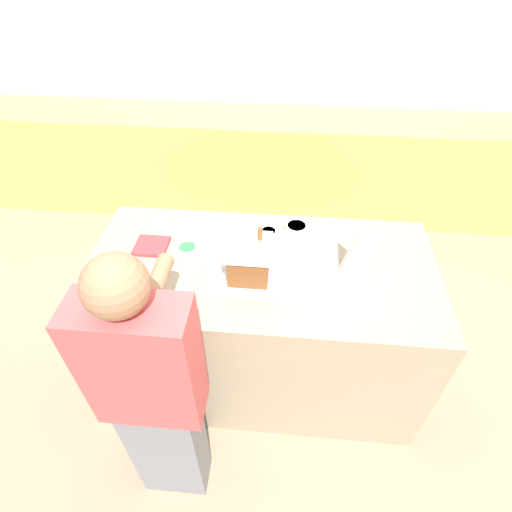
{
  "coord_description": "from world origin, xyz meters",
  "views": [
    {
      "loc": [
        0.11,
        -1.51,
        2.39
      ],
      "look_at": [
        -0.03,
        0.0,
        1.02
      ],
      "focal_mm": 28.0,
      "sensor_mm": 36.0,
      "label": 1
    }
  ],
  "objects_px": {
    "candy_bowl_far_right": "(296,228)",
    "person": "(154,398)",
    "gingerbread_house": "(249,259)",
    "candy_bowl_near_tray_right": "(188,250)",
    "candy_bowl_far_left": "(268,234)",
    "candy_bowl_center_rear": "(159,221)",
    "cookbook": "(152,246)",
    "baking_tray": "(249,277)",
    "decorative_tree": "(359,246)"
  },
  "relations": [
    {
      "from": "candy_bowl_far_right",
      "to": "person",
      "type": "distance_m",
      "value": 1.17
    },
    {
      "from": "gingerbread_house",
      "to": "candy_bowl_near_tray_right",
      "type": "bearing_deg",
      "value": 156.53
    },
    {
      "from": "candy_bowl_far_right",
      "to": "candy_bowl_far_left",
      "type": "xyz_separation_m",
      "value": [
        -0.16,
        -0.07,
        0.0
      ]
    },
    {
      "from": "candy_bowl_near_tray_right",
      "to": "candy_bowl_far_right",
      "type": "xyz_separation_m",
      "value": [
        0.58,
        0.24,
        -0.0
      ]
    },
    {
      "from": "candy_bowl_far_left",
      "to": "gingerbread_house",
      "type": "bearing_deg",
      "value": -102.93
    },
    {
      "from": "candy_bowl_far_left",
      "to": "person",
      "type": "height_order",
      "value": "person"
    },
    {
      "from": "candy_bowl_near_tray_right",
      "to": "candy_bowl_far_right",
      "type": "relative_size",
      "value": 0.87
    },
    {
      "from": "gingerbread_house",
      "to": "person",
      "type": "relative_size",
      "value": 0.18
    },
    {
      "from": "candy_bowl_center_rear",
      "to": "person",
      "type": "relative_size",
      "value": 0.07
    },
    {
      "from": "candy_bowl_near_tray_right",
      "to": "person",
      "type": "relative_size",
      "value": 0.07
    },
    {
      "from": "cookbook",
      "to": "person",
      "type": "distance_m",
      "value": 0.84
    },
    {
      "from": "candy_bowl_far_right",
      "to": "person",
      "type": "xyz_separation_m",
      "value": [
        -0.56,
        -1.01,
        -0.15
      ]
    },
    {
      "from": "baking_tray",
      "to": "candy_bowl_center_rear",
      "type": "height_order",
      "value": "candy_bowl_center_rear"
    },
    {
      "from": "candy_bowl_center_rear",
      "to": "candy_bowl_far_right",
      "type": "relative_size",
      "value": 0.83
    },
    {
      "from": "gingerbread_house",
      "to": "candy_bowl_far_left",
      "type": "distance_m",
      "value": 0.35
    },
    {
      "from": "candy_bowl_far_right",
      "to": "candy_bowl_center_rear",
      "type": "bearing_deg",
      "value": -178.85
    },
    {
      "from": "gingerbread_house",
      "to": "candy_bowl_center_rear",
      "type": "bearing_deg",
      "value": 146.16
    },
    {
      "from": "gingerbread_house",
      "to": "person",
      "type": "xyz_separation_m",
      "value": [
        -0.33,
        -0.62,
        -0.25
      ]
    },
    {
      "from": "cookbook",
      "to": "person",
      "type": "xyz_separation_m",
      "value": [
        0.22,
        -0.8,
        -0.13
      ]
    },
    {
      "from": "candy_bowl_far_right",
      "to": "gingerbread_house",
      "type": "bearing_deg",
      "value": -120.15
    },
    {
      "from": "cookbook",
      "to": "person",
      "type": "height_order",
      "value": "person"
    },
    {
      "from": "candy_bowl_near_tray_right",
      "to": "cookbook",
      "type": "xyz_separation_m",
      "value": [
        -0.21,
        0.03,
        -0.02
      ]
    },
    {
      "from": "decorative_tree",
      "to": "candy_bowl_near_tray_right",
      "type": "distance_m",
      "value": 0.89
    },
    {
      "from": "candy_bowl_near_tray_right",
      "to": "cookbook",
      "type": "distance_m",
      "value": 0.21
    },
    {
      "from": "baking_tray",
      "to": "candy_bowl_center_rear",
      "type": "relative_size",
      "value": 3.97
    },
    {
      "from": "candy_bowl_far_right",
      "to": "candy_bowl_far_left",
      "type": "height_order",
      "value": "candy_bowl_far_left"
    },
    {
      "from": "candy_bowl_far_right",
      "to": "baking_tray",
      "type": "bearing_deg",
      "value": -120.17
    },
    {
      "from": "baking_tray",
      "to": "candy_bowl_far_left",
      "type": "relative_size",
      "value": 4.44
    },
    {
      "from": "candy_bowl_far_right",
      "to": "cookbook",
      "type": "relative_size",
      "value": 0.72
    },
    {
      "from": "person",
      "to": "cookbook",
      "type": "bearing_deg",
      "value": 105.48
    },
    {
      "from": "gingerbread_house",
      "to": "candy_bowl_far_right",
      "type": "distance_m",
      "value": 0.47
    },
    {
      "from": "decorative_tree",
      "to": "person",
      "type": "xyz_separation_m",
      "value": [
        -0.86,
        -0.71,
        -0.29
      ]
    },
    {
      "from": "gingerbread_house",
      "to": "cookbook",
      "type": "distance_m",
      "value": 0.6
    },
    {
      "from": "candy_bowl_center_rear",
      "to": "candy_bowl_far_right",
      "type": "distance_m",
      "value": 0.8
    },
    {
      "from": "baking_tray",
      "to": "gingerbread_house",
      "type": "distance_m",
      "value": 0.12
    },
    {
      "from": "person",
      "to": "gingerbread_house",
      "type": "bearing_deg",
      "value": 61.61
    },
    {
      "from": "candy_bowl_far_left",
      "to": "person",
      "type": "bearing_deg",
      "value": -113.45
    },
    {
      "from": "candy_bowl_center_rear",
      "to": "candy_bowl_far_right",
      "type": "bearing_deg",
      "value": 1.15
    },
    {
      "from": "gingerbread_house",
      "to": "cookbook",
      "type": "height_order",
      "value": "gingerbread_house"
    },
    {
      "from": "baking_tray",
      "to": "person",
      "type": "xyz_separation_m",
      "value": [
        -0.33,
        -0.62,
        -0.13
      ]
    },
    {
      "from": "candy_bowl_far_right",
      "to": "person",
      "type": "relative_size",
      "value": 0.08
    },
    {
      "from": "baking_tray",
      "to": "cookbook",
      "type": "xyz_separation_m",
      "value": [
        -0.56,
        0.18,
        0.01
      ]
    },
    {
      "from": "gingerbread_house",
      "to": "candy_bowl_far_left",
      "type": "relative_size",
      "value": 3.01
    },
    {
      "from": "candy_bowl_far_left",
      "to": "candy_bowl_center_rear",
      "type": "bearing_deg",
      "value": 174.99
    },
    {
      "from": "candy_bowl_center_rear",
      "to": "gingerbread_house",
      "type": "bearing_deg",
      "value": -33.84
    },
    {
      "from": "baking_tray",
      "to": "candy_bowl_center_rear",
      "type": "xyz_separation_m",
      "value": [
        -0.57,
        0.38,
        0.03
      ]
    },
    {
      "from": "candy_bowl_far_right",
      "to": "person",
      "type": "height_order",
      "value": "person"
    },
    {
      "from": "baking_tray",
      "to": "candy_bowl_near_tray_right",
      "type": "distance_m",
      "value": 0.38
    },
    {
      "from": "baking_tray",
      "to": "gingerbread_house",
      "type": "height_order",
      "value": "gingerbread_house"
    },
    {
      "from": "candy_bowl_far_left",
      "to": "cookbook",
      "type": "distance_m",
      "value": 0.65
    }
  ]
}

